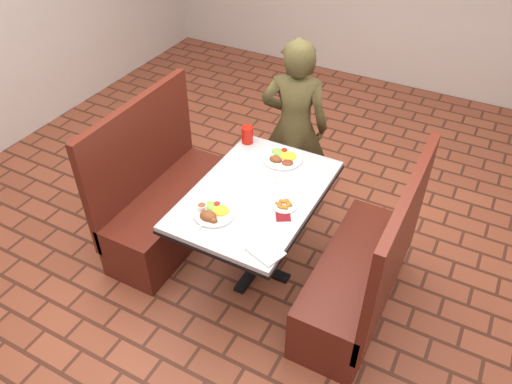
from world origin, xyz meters
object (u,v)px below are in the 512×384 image
dining_table (256,203)px  booth_bench_right (362,276)px  booth_bench_left (166,203)px  diner_person (294,127)px  plantain_plate (284,205)px  red_tumbler (247,135)px  near_dinner_plate (213,211)px  far_dinner_plate (283,156)px

dining_table → booth_bench_right: booth_bench_right is taller
booth_bench_left → diner_person: diner_person is taller
plantain_plate → red_tumbler: (-0.57, 0.54, 0.06)m
booth_bench_right → near_dinner_plate: booth_bench_right is taller
plantain_plate → red_tumbler: 0.79m
plantain_plate → near_dinner_plate: bearing=-141.7°
diner_person → red_tumbler: diner_person is taller
diner_person → plantain_plate: size_ratio=8.92×
diner_person → plantain_plate: (0.35, -0.92, 0.02)m
plantain_plate → diner_person: bearing=110.9°
dining_table → red_tumbler: size_ratio=9.19×
near_dinner_plate → far_dinner_plate: near_dinner_plate is taller
red_tumbler → booth_bench_left: bearing=-132.4°
dining_table → near_dinner_plate: near_dinner_plate is taller
booth_bench_left → red_tumbler: size_ratio=9.09×
dining_table → far_dinner_plate: far_dinner_plate is taller
red_tumbler → booth_bench_right: bearing=-23.8°
dining_table → diner_person: size_ratio=0.82×
dining_table → near_dinner_plate: size_ratio=4.58×
far_dinner_plate → dining_table: bearing=-89.5°
diner_person → dining_table: bearing=81.9°
booth_bench_right → near_dinner_plate: size_ratio=4.54×
plantain_plate → booth_bench_right: bearing=4.2°
dining_table → red_tumbler: 0.63m
booth_bench_right → dining_table: bearing=180.0°
booth_bench_right → diner_person: diner_person is taller
booth_bench_left → booth_bench_right: bearing=0.0°
diner_person → far_dinner_plate: size_ratio=5.19×
booth_bench_right → diner_person: (-0.92, 0.87, 0.41)m
dining_table → booth_bench_left: 0.86m
booth_bench_left → plantain_plate: 1.12m
booth_bench_left → far_dinner_plate: booth_bench_left is taller
far_dinner_plate → red_tumbler: red_tumbler is taller
red_tumbler → dining_table: bearing=-55.8°
near_dinner_plate → far_dinner_plate: bearing=80.3°
dining_table → plantain_plate: (0.23, -0.04, 0.11)m
far_dinner_plate → red_tumbler: size_ratio=2.17×
booth_bench_right → far_dinner_plate: bearing=152.1°
dining_table → plantain_plate: 0.26m
diner_person → far_dinner_plate: bearing=88.5°
plantain_plate → red_tumbler: red_tumbler is taller
plantain_plate → far_dinner_plate: bearing=116.8°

